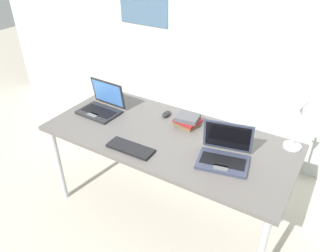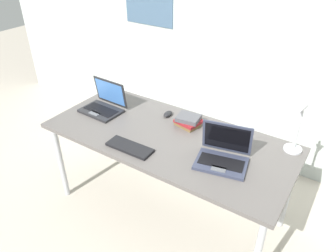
# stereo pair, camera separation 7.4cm
# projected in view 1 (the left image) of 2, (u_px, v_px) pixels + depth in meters

# --- Properties ---
(ground_plane) EXTENTS (12.00, 12.00, 0.00)m
(ground_plane) POSITION_uv_depth(u_px,v_px,m) (168.00, 208.00, 2.71)
(ground_plane) COLOR #B7AD9E
(wall_back) EXTENTS (6.00, 0.13, 2.60)m
(wall_back) POSITION_uv_depth(u_px,v_px,m) (232.00, 22.00, 2.82)
(wall_back) COLOR #B2BCB7
(wall_back) RESTS_ON ground_plane
(desk) EXTENTS (1.80, 0.80, 0.74)m
(desk) POSITION_uv_depth(u_px,v_px,m) (168.00, 142.00, 2.35)
(desk) COLOR #595451
(desk) RESTS_ON ground_plane
(desk_lamp) EXTENTS (0.12, 0.18, 0.40)m
(desk_lamp) POSITION_uv_depth(u_px,v_px,m) (297.00, 125.00, 2.07)
(desk_lamp) COLOR silver
(desk_lamp) RESTS_ON desk
(laptop_near_mouse) EXTENTS (0.33, 0.26, 0.24)m
(laptop_near_mouse) POSITION_uv_depth(u_px,v_px,m) (102.00, 106.00, 2.59)
(laptop_near_mouse) COLOR #232326
(laptop_near_mouse) RESTS_ON desk
(laptop_center) EXTENTS (0.37, 0.32, 0.24)m
(laptop_center) POSITION_uv_depth(u_px,v_px,m) (224.00, 154.00, 2.05)
(laptop_center) COLOR #33384C
(laptop_center) RESTS_ON desk
(external_keyboard) EXTENTS (0.33, 0.13, 0.02)m
(external_keyboard) POSITION_uv_depth(u_px,v_px,m) (130.00, 148.00, 2.17)
(external_keyboard) COLOR black
(external_keyboard) RESTS_ON desk
(computer_mouse) EXTENTS (0.06, 0.10, 0.03)m
(computer_mouse) POSITION_uv_depth(u_px,v_px,m) (167.00, 114.00, 2.55)
(computer_mouse) COLOR black
(computer_mouse) RESTS_ON desk
(cell_phone) EXTENTS (0.08, 0.14, 0.01)m
(cell_phone) POSITION_uv_depth(u_px,v_px,m) (217.00, 136.00, 2.30)
(cell_phone) COLOR black
(cell_phone) RESTS_ON desk
(book_stack) EXTENTS (0.20, 0.18, 0.08)m
(book_stack) POSITION_uv_depth(u_px,v_px,m) (187.00, 120.00, 2.42)
(book_stack) COLOR brown
(book_stack) RESTS_ON desk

